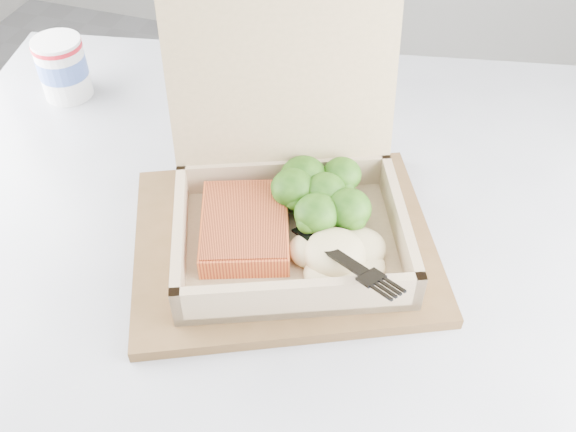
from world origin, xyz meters
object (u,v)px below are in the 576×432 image
(cafe_table, at_px, (257,352))
(takeout_container, at_px, (288,186))
(paper_cup, at_px, (62,66))
(serving_tray, at_px, (284,243))

(cafe_table, height_order, takeout_container, takeout_container)
(takeout_container, distance_m, paper_cup, 0.40)
(cafe_table, distance_m, paper_cup, 0.46)
(takeout_container, relative_size, paper_cup, 3.59)
(cafe_table, xyz_separation_m, takeout_container, (0.03, 0.04, 0.26))
(takeout_container, bearing_deg, serving_tray, -105.39)
(serving_tray, height_order, paper_cup, paper_cup)
(cafe_table, height_order, serving_tray, serving_tray)
(takeout_container, height_order, paper_cup, takeout_container)
(cafe_table, relative_size, serving_tray, 3.14)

